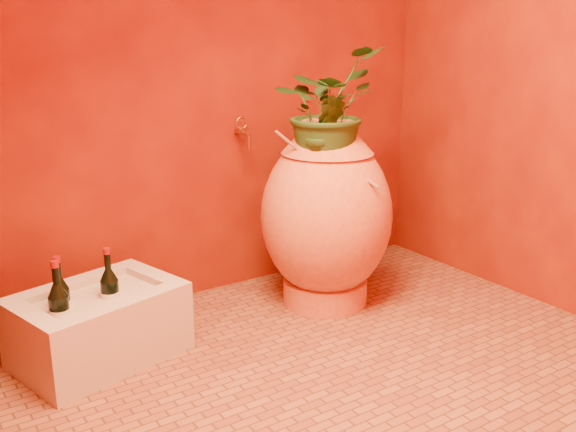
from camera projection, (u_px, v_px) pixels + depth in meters
floor at (336, 365)px, 2.61m from camera, size 2.50×2.50×0.00m
wall_back at (214, 44)px, 3.07m from camera, size 2.50×0.02×2.50m
wall_right at (558, 44)px, 2.93m from camera, size 0.02×2.00×2.50m
amphora at (326, 215)px, 3.10m from camera, size 0.79×0.79×0.91m
stone_basin at (99, 326)px, 2.63m from camera, size 0.73×0.59×0.30m
wine_bottle_a at (110, 295)px, 2.61m from camera, size 0.08×0.08×0.31m
wine_bottle_b at (60, 313)px, 2.44m from camera, size 0.08×0.08×0.32m
wine_bottle_c at (61, 304)px, 2.53m from camera, size 0.08×0.08×0.31m
wall_tap at (243, 131)px, 3.18m from camera, size 0.07×0.14×0.16m
plant_main at (326, 108)px, 2.94m from camera, size 0.63×0.59×0.56m
plant_side at (324, 132)px, 2.88m from camera, size 0.24×0.23×0.35m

